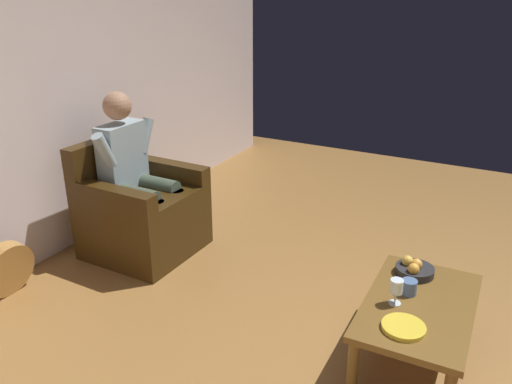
# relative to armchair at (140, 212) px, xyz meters

# --- Properties ---
(ground_plane) EXTENTS (7.37, 7.37, 0.00)m
(ground_plane) POSITION_rel_armchair_xyz_m (0.24, 2.44, -0.34)
(ground_plane) COLOR olive
(wall_back) EXTENTS (6.54, 0.06, 2.51)m
(wall_back) POSITION_rel_armchair_xyz_m (0.24, -0.61, 0.92)
(wall_back) COLOR silver
(wall_back) RESTS_ON ground
(armchair) EXTENTS (0.81, 0.81, 0.92)m
(armchair) POSITION_rel_armchair_xyz_m (0.00, 0.00, 0.00)
(armchair) COLOR #36230B
(armchair) RESTS_ON ground
(person_seated) EXTENTS (0.66, 0.59, 1.31)m
(person_seated) POSITION_rel_armchair_xyz_m (-0.00, -0.02, 0.38)
(person_seated) COLOR #90A4AB
(person_seated) RESTS_ON ground
(coffee_table) EXTENTS (0.97, 0.60, 0.39)m
(coffee_table) POSITION_rel_armchair_xyz_m (0.34, 2.29, 0.00)
(coffee_table) COLOR brown
(coffee_table) RESTS_ON ground
(guitar) EXTENTS (0.40, 0.26, 1.05)m
(guitar) POSITION_rel_armchair_xyz_m (0.98, -0.41, -0.10)
(guitar) COLOR #AE7A3A
(guitar) RESTS_ON ground
(wine_glass_near) EXTENTS (0.07, 0.07, 0.15)m
(wine_glass_near) POSITION_rel_armchair_xyz_m (0.41, 2.17, 0.16)
(wine_glass_near) COLOR silver
(wine_glass_near) RESTS_ON coffee_table
(fruit_bowl) EXTENTS (0.23, 0.23, 0.11)m
(fruit_bowl) POSITION_rel_armchair_xyz_m (0.04, 2.19, 0.09)
(fruit_bowl) COLOR #262527
(fruit_bowl) RESTS_ON coffee_table
(decorative_dish) EXTENTS (0.23, 0.23, 0.02)m
(decorative_dish) POSITION_rel_armchair_xyz_m (0.62, 2.27, 0.07)
(decorative_dish) COLOR gold
(decorative_dish) RESTS_ON coffee_table
(candle_jar) EXTENTS (0.09, 0.09, 0.09)m
(candle_jar) POSITION_rel_armchair_xyz_m (0.27, 2.21, 0.10)
(candle_jar) COLOR #4C678F
(candle_jar) RESTS_ON coffee_table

